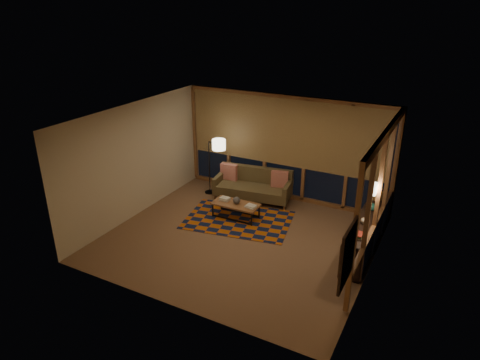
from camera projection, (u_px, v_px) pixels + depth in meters
The scene contains 21 objects.
floor at pixel (240, 238), 9.33m from camera, with size 5.50×5.00×0.01m, color #93694A.
ceiling at pixel (240, 118), 8.28m from camera, with size 5.50×5.00×0.01m, color silver.
walls at pixel (240, 182), 8.81m from camera, with size 5.51×5.01×2.70m.
window_wall_back at pixel (285, 148), 10.79m from camera, with size 5.30×0.16×2.60m, color #A56540, non-canonical shape.
window_wall_right at pixel (379, 196), 8.15m from camera, with size 0.16×3.70×2.60m, color #A56540, non-canonical shape.
wall_art at pixel (347, 255), 6.10m from camera, with size 0.06×0.74×0.94m, color red, non-canonical shape.
wall_sconce at pixel (375, 189), 7.97m from camera, with size 0.12×0.18×0.22m, color #F1E5C3, non-canonical shape.
sofa at pixel (253, 186), 10.99m from camera, with size 1.94×0.79×0.80m, color #4D3A20, non-canonical shape.
pillow_left at pixel (229, 171), 11.30m from camera, with size 0.45×0.15×0.45m, color red, non-canonical shape.
pillow_right at pixel (280, 179), 10.84m from camera, with size 0.43×0.14×0.43m, color red, non-canonical shape.
area_rug at pixel (238, 220), 10.11m from camera, with size 2.44×1.63×0.01m, color #B75511.
coffee_table at pixel (236, 210), 10.16m from camera, with size 1.11×0.51×0.37m, color #A56540, non-canonical shape.
book_stack_a at pixel (224, 199), 10.23m from camera, with size 0.26×0.21×0.08m, color silver, non-canonical shape.
book_stack_b at pixel (251, 206), 9.91m from camera, with size 0.25×0.20×0.05m, color silver, non-canonical shape.
ceramic_pot at pixel (236, 200), 10.05m from camera, with size 0.17×0.17×0.17m, color black.
floor_lamp at pixel (209, 165), 11.26m from camera, with size 0.52×0.34×1.57m, color black, non-canonical shape.
bookshelf at pixel (367, 230), 8.94m from camera, with size 0.40×2.85×0.71m, color black, non-canonical shape.
basket at pixel (377, 195), 9.48m from camera, with size 0.24×0.24×0.18m, color #AA723C.
teal_bowl at pixel (372, 207), 8.97m from camera, with size 0.17×0.17×0.17m, color #247E71.
vase at pixel (365, 220), 8.44m from camera, with size 0.17×0.17×0.17m, color #BBA991.
shelf_book_stack at pixel (358, 235), 8.00m from camera, with size 0.18×0.25×0.07m, color silver, non-canonical shape.
Camera 1 is at (3.78, -7.16, 4.81)m, focal length 32.00 mm.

